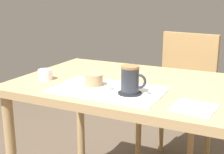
# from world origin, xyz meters

# --- Properties ---
(dining_table) EXTENTS (1.14, 0.74, 0.76)m
(dining_table) POSITION_xyz_m (0.00, 0.00, 0.67)
(dining_table) COLOR tan
(dining_table) RESTS_ON ground_plane
(wooden_chair) EXTENTS (0.48, 0.48, 0.91)m
(wooden_chair) POSITION_xyz_m (0.05, 0.68, 0.49)
(wooden_chair) COLOR tan
(wooden_chair) RESTS_ON ground_plane
(placemat) EXTENTS (0.47, 0.29, 0.00)m
(placemat) POSITION_xyz_m (-0.07, -0.17, 0.76)
(placemat) COLOR white
(placemat) RESTS_ON dining_table
(pastry_plate) EXTENTS (0.17, 0.17, 0.01)m
(pastry_plate) POSITION_xyz_m (-0.13, -0.17, 0.77)
(pastry_plate) COLOR white
(pastry_plate) RESTS_ON placemat
(pastry) EXTENTS (0.08, 0.08, 0.05)m
(pastry) POSITION_xyz_m (-0.13, -0.17, 0.80)
(pastry) COLOR tan
(pastry) RESTS_ON pastry_plate
(coffee_coaster) EXTENTS (0.10, 0.10, 0.00)m
(coffee_coaster) POSITION_xyz_m (0.04, -0.18, 0.77)
(coffee_coaster) COLOR #232328
(coffee_coaster) RESTS_ON placemat
(coffee_mug) EXTENTS (0.11, 0.08, 0.11)m
(coffee_mug) POSITION_xyz_m (0.04, -0.18, 0.82)
(coffee_mug) COLOR #2D333D
(coffee_mug) RESTS_ON coffee_coaster
(paper_napkin) EXTENTS (0.17, 0.17, 0.00)m
(paper_napkin) POSITION_xyz_m (0.31, -0.23, 0.76)
(paper_napkin) COLOR white
(paper_napkin) RESTS_ON dining_table
(sugar_bowl) EXTENTS (0.07, 0.07, 0.05)m
(sugar_bowl) POSITION_xyz_m (-0.42, -0.14, 0.78)
(sugar_bowl) COLOR white
(sugar_bowl) RESTS_ON dining_table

